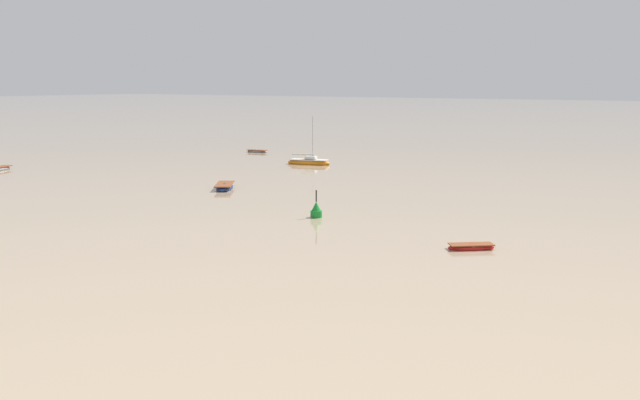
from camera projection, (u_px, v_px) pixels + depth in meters
name	position (u px, v px, depth m)	size (l,w,h in m)	color
rowboat_moored_0	(257.00, 151.00, 105.84)	(3.42, 1.52, 0.52)	gray
sailboat_moored_1	(309.00, 162.00, 90.65)	(5.91, 3.13, 6.33)	orange
rowboat_moored_5	(471.00, 247.00, 45.04)	(2.97, 2.71, 0.48)	red
rowboat_moored_6	(225.00, 187.00, 70.12)	(3.89, 4.71, 0.73)	navy
channel_buoy	(316.00, 211.00, 55.48)	(0.90, 0.90, 2.30)	#198C2D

